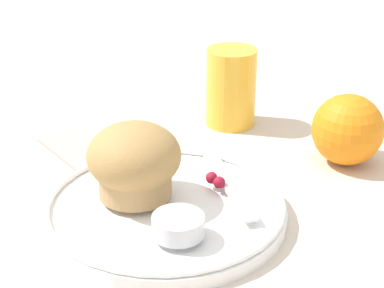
{
  "coord_description": "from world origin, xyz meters",
  "views": [
    {
      "loc": [
        0.45,
        -0.33,
        0.34
      ],
      "look_at": [
        -0.03,
        0.03,
        0.06
      ],
      "focal_mm": 60.0,
      "sensor_mm": 36.0,
      "label": 1
    }
  ],
  "objects_px": {
    "muffin": "(134,161)",
    "juice_glass": "(231,87)",
    "orange_fruit": "(348,130)",
    "butter_knife": "(228,183)"
  },
  "relations": [
    {
      "from": "muffin",
      "to": "juice_glass",
      "type": "distance_m",
      "value": 0.25
    },
    {
      "from": "orange_fruit",
      "to": "muffin",
      "type": "bearing_deg",
      "value": -101.81
    },
    {
      "from": "juice_glass",
      "to": "orange_fruit",
      "type": "bearing_deg",
      "value": 12.05
    },
    {
      "from": "juice_glass",
      "to": "butter_knife",
      "type": "bearing_deg",
      "value": -40.61
    },
    {
      "from": "juice_glass",
      "to": "muffin",
      "type": "bearing_deg",
      "value": -62.65
    },
    {
      "from": "butter_knife",
      "to": "orange_fruit",
      "type": "relative_size",
      "value": 1.76
    },
    {
      "from": "orange_fruit",
      "to": "juice_glass",
      "type": "distance_m",
      "value": 0.17
    },
    {
      "from": "butter_knife",
      "to": "orange_fruit",
      "type": "height_order",
      "value": "orange_fruit"
    },
    {
      "from": "muffin",
      "to": "butter_knife",
      "type": "bearing_deg",
      "value": 65.18
    },
    {
      "from": "muffin",
      "to": "juice_glass",
      "type": "height_order",
      "value": "juice_glass"
    }
  ]
}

